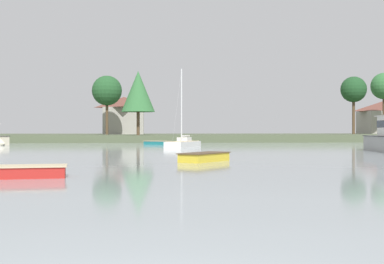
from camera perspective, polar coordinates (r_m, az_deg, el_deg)
name	(u,v)px	position (r m, az deg, el deg)	size (l,w,h in m)	color
far_shore_bank	(146,137)	(90.75, -5.24, -0.58)	(178.77, 44.19, 1.03)	#4C563D
dinghy_teal	(157,143)	(60.46, -3.94, -1.28)	(3.45, 2.98, 0.61)	#196B70
dinghy_red	(19,173)	(18.81, -18.93, -4.45)	(3.42, 1.77, 0.59)	#B2231E
dinghy_yellow	(204,158)	(27.17, 1.41, -3.00)	(3.17, 3.52, 0.66)	gold
sailboat_white	(183,145)	(51.44, -0.99, -1.49)	(4.18, 6.70, 8.28)	white
shore_tree_far_left	(354,90)	(95.78, 17.77, 4.56)	(4.64, 4.64, 10.41)	brown
shore_tree_inland_c	(107,91)	(82.38, -9.58, 4.60)	(4.80, 4.80, 9.47)	brown
shore_tree_center	(384,87)	(102.86, 20.87, 4.81)	(5.04, 5.04, 11.65)	brown
shore_tree_inland_a	(138,92)	(71.47, -6.10, 4.56)	(4.70, 4.70, 9.03)	brown
cottage_behind_trees	(384,117)	(113.11, 20.86, 1.62)	(9.70, 8.18, 6.89)	#9E998E
cottage_hillside	(124,115)	(92.04, -7.69, 1.93)	(7.64, 7.50, 6.75)	#9E998E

